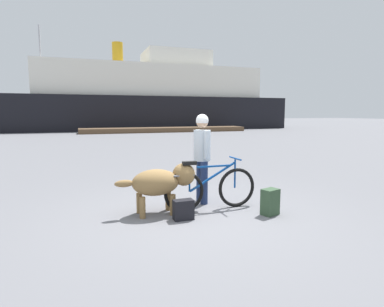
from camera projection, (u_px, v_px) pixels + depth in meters
name	position (u px, v px, depth m)	size (l,w,h in m)	color
ground_plane	(197.00, 215.00, 5.34)	(160.00, 160.00, 0.00)	slate
bicycle	(210.00, 188.00, 5.59)	(1.73, 0.44, 0.91)	black
person_cyclist	(202.00, 150.00, 5.96)	(0.32, 0.53, 1.69)	navy
dog	(162.00, 182.00, 5.36)	(1.38, 0.53, 0.85)	olive
backpack	(270.00, 202.00, 5.32)	(0.28, 0.20, 0.44)	#334C33
handbag_pannier	(183.00, 210.00, 5.09)	(0.32, 0.18, 0.33)	black
dock_pier	(165.00, 130.00, 28.45)	(14.78, 2.25, 0.40)	brown
ferry_boat	(152.00, 99.00, 34.50)	(28.35, 8.92, 8.93)	black
sailboat_moored	(45.00, 126.00, 28.24)	(6.84, 1.92, 9.24)	navy
pine_tree_center	(121.00, 89.00, 51.32)	(3.04, 3.04, 8.68)	#4C331E
pine_tree_far_right	(202.00, 88.00, 56.70)	(3.38, 3.38, 9.54)	#4C331E
pine_tree_mid_back	(133.00, 94.00, 58.42)	(3.52, 3.52, 8.33)	#4C331E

